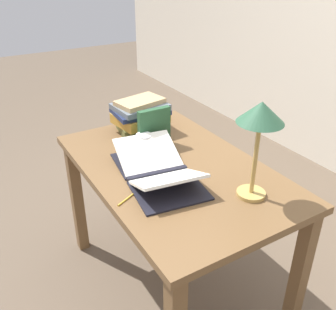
% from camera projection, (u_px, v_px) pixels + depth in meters
% --- Properties ---
extents(ground_plane, '(12.00, 12.00, 0.00)m').
position_uv_depth(ground_plane, '(173.00, 283.00, 2.10)').
color(ground_plane, brown).
extents(reading_desk, '(1.19, 0.75, 0.76)m').
position_uv_depth(reading_desk, '(173.00, 186.00, 1.79)').
color(reading_desk, brown).
rests_on(reading_desk, ground_plane).
extents(open_book, '(0.57, 0.37, 0.10)m').
position_uv_depth(open_book, '(157.00, 170.00, 1.65)').
color(open_book, black).
rests_on(open_book, reading_desk).
extents(book_stack_tall, '(0.24, 0.29, 0.18)m').
position_uv_depth(book_stack_tall, '(140.00, 116.00, 2.04)').
color(book_stack_tall, brown).
rests_on(book_stack_tall, reading_desk).
extents(book_standing_upright, '(0.03, 0.17, 0.20)m').
position_uv_depth(book_standing_upright, '(154.00, 128.00, 1.88)').
color(book_standing_upright, '#234C2D').
rests_on(book_standing_upright, reading_desk).
extents(reading_lamp, '(0.18, 0.18, 0.40)m').
position_uv_depth(reading_lamp, '(260.00, 121.00, 1.38)').
color(reading_lamp, tan).
rests_on(reading_lamp, reading_desk).
extents(coffee_mug, '(0.08, 0.11, 0.10)m').
position_uv_depth(coffee_mug, '(144.00, 143.00, 1.84)').
color(coffee_mug, white).
rests_on(coffee_mug, reading_desk).
extents(pencil, '(0.08, 0.15, 0.01)m').
position_uv_depth(pencil, '(131.00, 196.00, 1.52)').
color(pencil, gold).
rests_on(pencil, reading_desk).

